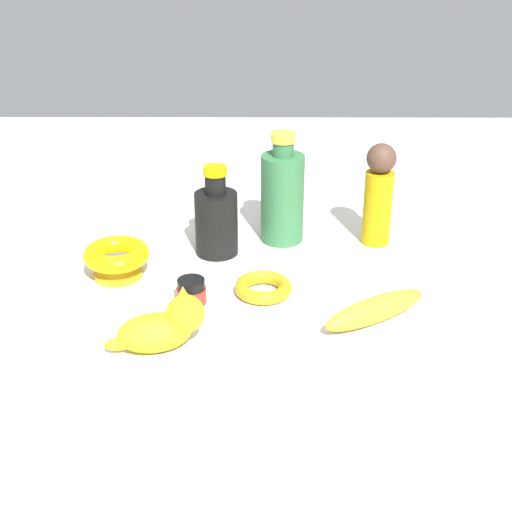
{
  "coord_description": "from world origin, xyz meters",
  "views": [
    {
      "loc": [
        -0.0,
        1.04,
        0.57
      ],
      "look_at": [
        0.0,
        0.0,
        0.06
      ],
      "focal_mm": 51.17,
      "sensor_mm": 36.0,
      "label": 1
    }
  ],
  "objects_px": {
    "bottle_tall": "(280,195)",
    "bangle": "(261,287)",
    "cat_figurine": "(161,326)",
    "bottle_short": "(214,219)",
    "person_figure_adult": "(376,194)",
    "bowl": "(114,257)",
    "nail_polish_jar": "(188,291)",
    "banana": "(372,310)"
  },
  "relations": [
    {
      "from": "bottle_tall",
      "to": "banana",
      "type": "height_order",
      "value": "bottle_tall"
    },
    {
      "from": "bottle_tall",
      "to": "cat_figurine",
      "type": "height_order",
      "value": "bottle_tall"
    },
    {
      "from": "cat_figurine",
      "to": "bangle",
      "type": "relative_size",
      "value": 1.52
    },
    {
      "from": "cat_figurine",
      "to": "bottle_short",
      "type": "bearing_deg",
      "value": -100.71
    },
    {
      "from": "banana",
      "to": "bangle",
      "type": "distance_m",
      "value": 0.19
    },
    {
      "from": "banana",
      "to": "cat_figurine",
      "type": "height_order",
      "value": "cat_figurine"
    },
    {
      "from": "person_figure_adult",
      "to": "bottle_short",
      "type": "relative_size",
      "value": 1.16
    },
    {
      "from": "bottle_short",
      "to": "nail_polish_jar",
      "type": "relative_size",
      "value": 3.45
    },
    {
      "from": "bottle_tall",
      "to": "banana",
      "type": "xyz_separation_m",
      "value": [
        -0.13,
        0.29,
        -0.07
      ]
    },
    {
      "from": "bottle_tall",
      "to": "nail_polish_jar",
      "type": "distance_m",
      "value": 0.28
    },
    {
      "from": "person_figure_adult",
      "to": "bangle",
      "type": "xyz_separation_m",
      "value": [
        0.21,
        0.19,
        -0.08
      ]
    },
    {
      "from": "bottle_tall",
      "to": "nail_polish_jar",
      "type": "bearing_deg",
      "value": 57.7
    },
    {
      "from": "bowl",
      "to": "bottle_short",
      "type": "bearing_deg",
      "value": -150.29
    },
    {
      "from": "banana",
      "to": "person_figure_adult",
      "type": "bearing_deg",
      "value": -130.83
    },
    {
      "from": "cat_figurine",
      "to": "person_figure_adult",
      "type": "relative_size",
      "value": 0.75
    },
    {
      "from": "bottle_tall",
      "to": "bangle",
      "type": "distance_m",
      "value": 0.22
    },
    {
      "from": "cat_figurine",
      "to": "banana",
      "type": "bearing_deg",
      "value": -166.8
    },
    {
      "from": "bottle_tall",
      "to": "person_figure_adult",
      "type": "distance_m",
      "value": 0.17
    },
    {
      "from": "nail_polish_jar",
      "to": "bottle_tall",
      "type": "bearing_deg",
      "value": -122.3
    },
    {
      "from": "bangle",
      "to": "bottle_short",
      "type": "xyz_separation_m",
      "value": [
        0.08,
        -0.15,
        0.05
      ]
    },
    {
      "from": "bottle_short",
      "to": "bowl",
      "type": "distance_m",
      "value": 0.19
    },
    {
      "from": "bangle",
      "to": "bowl",
      "type": "distance_m",
      "value": 0.25
    },
    {
      "from": "nail_polish_jar",
      "to": "person_figure_adult",
      "type": "bearing_deg",
      "value": -145.32
    },
    {
      "from": "cat_figurine",
      "to": "bottle_short",
      "type": "xyz_separation_m",
      "value": [
        -0.06,
        -0.3,
        0.03
      ]
    },
    {
      "from": "cat_figurine",
      "to": "nail_polish_jar",
      "type": "bearing_deg",
      "value": -101.93
    },
    {
      "from": "cat_figurine",
      "to": "bottle_short",
      "type": "height_order",
      "value": "bottle_short"
    },
    {
      "from": "bottle_tall",
      "to": "bowl",
      "type": "xyz_separation_m",
      "value": [
        0.28,
        0.15,
        -0.05
      ]
    },
    {
      "from": "bowl",
      "to": "nail_polish_jar",
      "type": "bearing_deg",
      "value": 146.93
    },
    {
      "from": "bottle_short",
      "to": "bottle_tall",
      "type": "bearing_deg",
      "value": -154.1
    },
    {
      "from": "bottle_tall",
      "to": "person_figure_adult",
      "type": "bearing_deg",
      "value": 175.75
    },
    {
      "from": "cat_figurine",
      "to": "bowl",
      "type": "xyz_separation_m",
      "value": [
        0.1,
        -0.21,
        0.0
      ]
    },
    {
      "from": "person_figure_adult",
      "to": "bowl",
      "type": "xyz_separation_m",
      "value": [
        0.45,
        0.14,
        -0.06
      ]
    },
    {
      "from": "banana",
      "to": "bottle_short",
      "type": "bearing_deg",
      "value": -75.68
    },
    {
      "from": "banana",
      "to": "nail_polish_jar",
      "type": "relative_size",
      "value": 3.99
    },
    {
      "from": "bowl",
      "to": "cat_figurine",
      "type": "bearing_deg",
      "value": 115.99
    },
    {
      "from": "bottle_tall",
      "to": "cat_figurine",
      "type": "distance_m",
      "value": 0.4
    },
    {
      "from": "banana",
      "to": "person_figure_adult",
      "type": "height_order",
      "value": "person_figure_adult"
    },
    {
      "from": "bowl",
      "to": "bangle",
      "type": "bearing_deg",
      "value": 166.76
    },
    {
      "from": "bangle",
      "to": "bowl",
      "type": "xyz_separation_m",
      "value": [
        0.24,
        -0.06,
        0.02
      ]
    },
    {
      "from": "banana",
      "to": "person_figure_adult",
      "type": "xyz_separation_m",
      "value": [
        -0.04,
        -0.27,
        0.08
      ]
    },
    {
      "from": "bottle_short",
      "to": "cat_figurine",
      "type": "bearing_deg",
      "value": 79.29
    },
    {
      "from": "bottle_tall",
      "to": "bangle",
      "type": "xyz_separation_m",
      "value": [
        0.03,
        0.2,
        -0.08
      ]
    }
  ]
}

